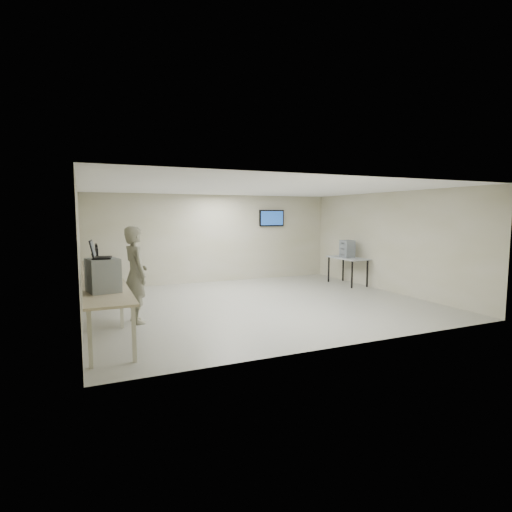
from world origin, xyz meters
name	(u,v)px	position (x,y,z in m)	size (l,w,h in m)	color
room	(260,246)	(0.03, 0.06, 1.41)	(8.01, 7.01, 2.81)	#B8B7AB
workbench	(102,280)	(-3.59, 0.00, 0.83)	(0.76, 6.00, 0.90)	#C8B396
equipment_box	(103,275)	(-3.65, -1.80, 1.18)	(0.47, 0.53, 0.55)	slate
laptop_on_box	(98,254)	(-3.71, -1.80, 1.53)	(0.37, 0.43, 0.31)	black
laptop_0	(103,281)	(-3.61, -1.07, 0.97)	(0.33, 0.38, 0.28)	black
laptop_1	(102,276)	(-3.62, -0.51, 0.97)	(0.34, 0.39, 0.28)	black
laptop_2	(99,271)	(-3.64, 0.28, 0.98)	(0.43, 0.46, 0.30)	black
laptop_3	(97,266)	(-3.65, 1.19, 0.97)	(0.29, 0.34, 0.25)	black
laptop_4	(98,263)	(-3.59, 1.85, 0.98)	(0.40, 0.43, 0.29)	black
monitor_near	(97,254)	(-3.60, 2.28, 1.15)	(0.18, 0.42, 0.41)	black
monitor_far	(96,251)	(-3.60, 2.72, 1.19)	(0.22, 0.49, 0.48)	black
soldier	(136,275)	(-2.99, -0.59, 0.97)	(0.71, 0.47, 1.95)	#616351
side_table	(348,260)	(3.60, 1.32, 0.77)	(0.66, 1.41, 0.85)	#969CA1
storage_bins	(347,249)	(3.58, 1.32, 1.12)	(0.34, 0.38, 0.54)	gray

